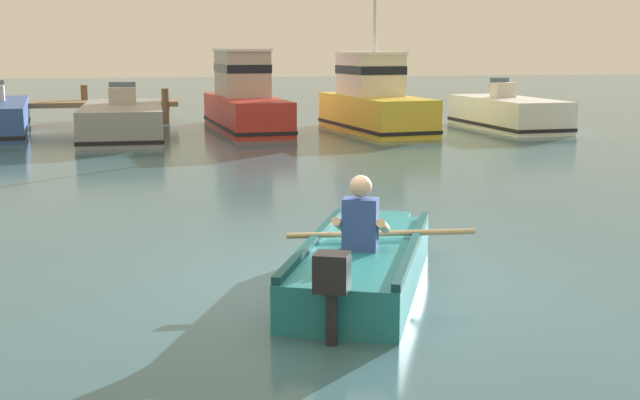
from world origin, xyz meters
TOP-DOWN VIEW (x-y plane):
  - ground_plane at (0.00, 0.00)m, footprint 120.00×120.00m
  - rowboat_with_person at (0.14, -0.32)m, footprint 2.37×3.59m
  - moored_boat_grey at (-2.92, 14.65)m, footprint 2.19×5.67m
  - moored_boat_red at (0.55, 16.16)m, footprint 2.21×5.92m
  - moored_boat_yellow at (4.20, 14.97)m, footprint 2.51×5.17m
  - moored_boat_white at (8.31, 14.85)m, footprint 2.18×4.77m

SIDE VIEW (x-z plane):
  - ground_plane at x=0.00m, z-range 0.00..0.00m
  - rowboat_with_person at x=0.14m, z-range -0.34..0.85m
  - moored_boat_grey at x=-2.92m, z-range -0.31..1.16m
  - moored_boat_white at x=8.31m, z-range -0.31..1.20m
  - moored_boat_yellow at x=4.20m, z-range -1.09..2.80m
  - moored_boat_red at x=0.55m, z-range -0.32..2.07m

